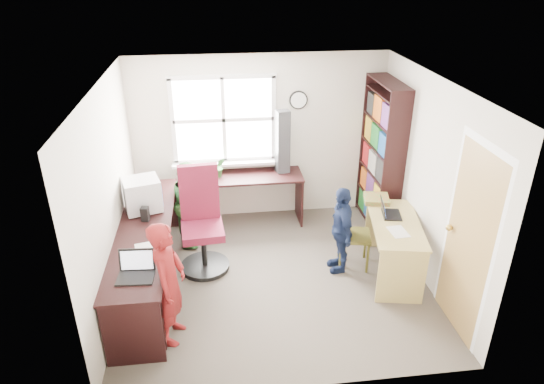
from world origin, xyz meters
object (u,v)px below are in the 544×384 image
(swivel_chair, at_px, (202,226))
(crt_monitor, at_px, (142,195))
(laptop_left, at_px, (136,270))
(cd_tower, at_px, (283,142))
(right_desk, at_px, (394,237))
(laptop_right, at_px, (388,212))
(person_red, at_px, (169,283))
(person_navy, at_px, (341,230))
(wooden_chair, at_px, (349,231))
(person_green, at_px, (190,203))
(bookshelf, at_px, (381,159))
(potted_plant, at_px, (219,167))
(l_desk, at_px, (161,268))

(swivel_chair, relative_size, crt_monitor, 2.61)
(laptop_left, distance_m, cd_tower, 2.95)
(right_desk, distance_m, laptop_right, 0.31)
(person_red, bearing_deg, person_navy, -52.70)
(right_desk, relative_size, laptop_left, 3.56)
(wooden_chair, bearing_deg, laptop_left, -145.95)
(person_red, distance_m, person_green, 1.88)
(bookshelf, xyz_separation_m, swivel_chair, (-2.50, -0.79, -0.44))
(bookshelf, height_order, crt_monitor, bookshelf)
(laptop_left, bearing_deg, person_green, 79.58)
(wooden_chair, relative_size, person_navy, 0.79)
(cd_tower, distance_m, potted_plant, 0.96)
(right_desk, height_order, person_navy, person_navy)
(wooden_chair, xyz_separation_m, person_navy, (-0.13, -0.08, 0.08))
(person_red, bearing_deg, person_green, 6.60)
(laptop_right, height_order, person_navy, person_navy)
(laptop_right, distance_m, person_navy, 0.61)
(l_desk, relative_size, person_navy, 2.62)
(potted_plant, bearing_deg, crt_monitor, -136.98)
(swivel_chair, bearing_deg, cd_tower, 39.22)
(l_desk, distance_m, swivel_chair, 0.83)
(bookshelf, xyz_separation_m, cd_tower, (-1.34, 0.32, 0.20))
(crt_monitor, distance_m, person_navy, 2.45)
(swivel_chair, bearing_deg, wooden_chair, -11.50)
(wooden_chair, bearing_deg, laptop_right, 5.75)
(laptop_right, distance_m, person_green, 2.58)
(laptop_right, bearing_deg, person_navy, 103.82)
(crt_monitor, xyz_separation_m, person_red, (0.38, -1.43, -0.29))
(cd_tower, bearing_deg, l_desk, -142.73)
(right_desk, relative_size, person_navy, 1.17)
(potted_plant, height_order, person_green, person_green)
(swivel_chair, height_order, wooden_chair, swivel_chair)
(swivel_chair, distance_m, cd_tower, 1.73)
(person_green, bearing_deg, potted_plant, -45.59)
(crt_monitor, bearing_deg, person_red, -90.93)
(person_red, bearing_deg, potted_plant, -2.55)
(cd_tower, distance_m, person_red, 2.85)
(l_desk, xyz_separation_m, bookshelf, (2.96, 1.47, 0.55))
(laptop_right, relative_size, person_navy, 0.30)
(swivel_chair, bearing_deg, l_desk, -128.18)
(bookshelf, relative_size, swivel_chair, 1.60)
(wooden_chair, height_order, potted_plant, potted_plant)
(wooden_chair, relative_size, potted_plant, 3.12)
(person_navy, bearing_deg, right_desk, 75.08)
(crt_monitor, relative_size, person_navy, 0.45)
(laptop_right, relative_size, cd_tower, 0.37)
(cd_tower, bearing_deg, swivel_chair, -146.98)
(cd_tower, bearing_deg, laptop_left, -138.15)
(right_desk, relative_size, person_green, 1.12)
(swivel_chair, relative_size, laptop_left, 3.57)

